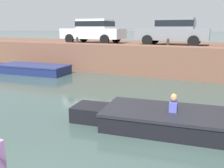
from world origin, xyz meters
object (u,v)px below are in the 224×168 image
at_px(motorboat_passing, 193,122).
at_px(car_leftmost_white, 94,30).
at_px(car_left_inner_grey, 174,30).
at_px(mooring_bollard_mid, 168,42).
at_px(boat_moored_west_navy, 31,69).
at_px(mooring_bollard_west, 77,40).

height_order(motorboat_passing, car_leftmost_white, car_leftmost_white).
bearing_deg(car_leftmost_white, car_left_inner_grey, 0.01).
xyz_separation_m(car_left_inner_grey, mooring_bollard_mid, (-0.04, -1.20, -0.61)).
distance_m(car_leftmost_white, car_left_inner_grey, 5.19).
height_order(motorboat_passing, mooring_bollard_mid, mooring_bollard_mid).
distance_m(boat_moored_west_navy, motorboat_passing, 11.32).
bearing_deg(motorboat_passing, boat_moored_west_navy, 153.64).
relative_size(motorboat_passing, mooring_bollard_mid, 14.64).
bearing_deg(car_left_inner_grey, motorboat_passing, -74.52).
xyz_separation_m(boat_moored_west_navy, car_left_inner_grey, (7.89, 3.12, 2.30)).
height_order(motorboat_passing, car_left_inner_grey, car_left_inner_grey).
relative_size(mooring_bollard_west, mooring_bollard_mid, 1.00).
bearing_deg(motorboat_passing, car_left_inner_grey, 105.48).
distance_m(mooring_bollard_west, mooring_bollard_mid, 5.70).
height_order(car_left_inner_grey, mooring_bollard_west, car_left_inner_grey).
bearing_deg(car_leftmost_white, motorboat_passing, -47.58).
relative_size(boat_moored_west_navy, car_leftmost_white, 1.28).
relative_size(car_leftmost_white, mooring_bollard_west, 9.22).
xyz_separation_m(motorboat_passing, car_leftmost_white, (-7.44, 8.15, 2.30)).
height_order(boat_moored_west_navy, car_leftmost_white, car_leftmost_white).
height_order(boat_moored_west_navy, mooring_bollard_mid, mooring_bollard_mid).
xyz_separation_m(motorboat_passing, mooring_bollard_west, (-8.00, 6.95, 1.69)).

